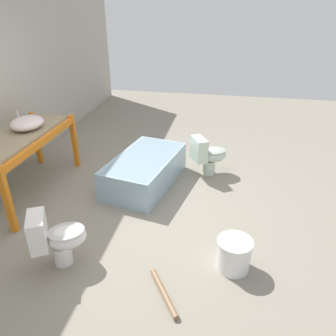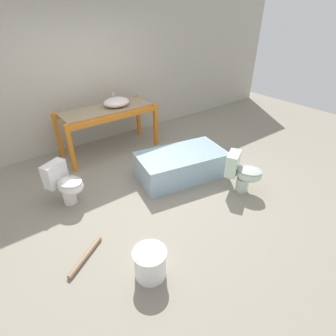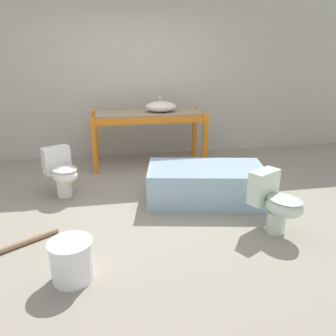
{
  "view_description": "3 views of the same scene",
  "coord_description": "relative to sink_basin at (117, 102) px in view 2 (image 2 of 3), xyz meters",
  "views": [
    {
      "loc": [
        -3.44,
        -1.31,
        2.49
      ],
      "look_at": [
        0.05,
        -0.64,
        0.64
      ],
      "focal_mm": 35.0,
      "sensor_mm": 36.0,
      "label": 1
    },
    {
      "loc": [
        -1.77,
        -3.06,
        2.49
      ],
      "look_at": [
        0.1,
        -0.59,
        0.58
      ],
      "focal_mm": 28.0,
      "sensor_mm": 36.0,
      "label": 2
    },
    {
      "loc": [
        -0.46,
        -3.86,
        1.76
      ],
      "look_at": [
        0.15,
        -0.57,
        0.6
      ],
      "focal_mm": 35.0,
      "sensor_mm": 36.0,
      "label": 3
    }
  ],
  "objects": [
    {
      "name": "ground_plane",
      "position": [
        -0.39,
        -1.4,
        -0.96
      ],
      "size": [
        12.0,
        12.0,
        0.0
      ],
      "primitive_type": "plane",
      "color": "gray"
    },
    {
      "name": "toilet_far",
      "position": [
        0.79,
        -2.46,
        -0.63
      ],
      "size": [
        0.55,
        0.63,
        0.63
      ],
      "rotation": [
        0.0,
        0.0,
        0.5
      ],
      "color": "silver",
      "rests_on": "ground_plane"
    },
    {
      "name": "sink_basin",
      "position": [
        0.0,
        0.0,
        0.0
      ],
      "size": [
        0.5,
        0.42,
        0.25
      ],
      "color": "silver",
      "rests_on": "shelving_rack"
    },
    {
      "name": "bucket_white",
      "position": [
        -1.21,
        -2.89,
        -0.78
      ],
      "size": [
        0.36,
        0.36,
        0.35
      ],
      "color": "white",
      "rests_on": "ground_plane"
    },
    {
      "name": "bathtub_main",
      "position": [
        0.31,
        -1.57,
        -0.71
      ],
      "size": [
        1.56,
        1.05,
        0.44
      ],
      "rotation": [
        0.0,
        0.0,
        -0.2
      ],
      "color": "#99B7CC",
      "rests_on": "ground_plane"
    },
    {
      "name": "shelving_rack",
      "position": [
        -0.21,
        0.03,
        -0.22
      ],
      "size": [
        1.83,
        0.74,
        0.88
      ],
      "color": "orange",
      "rests_on": "ground_plane"
    },
    {
      "name": "warehouse_wall_rear",
      "position": [
        -0.39,
        0.67,
        0.64
      ],
      "size": [
        10.8,
        0.08,
        3.2
      ],
      "color": "#B2AD9E",
      "rests_on": "ground_plane"
    },
    {
      "name": "toilet_near",
      "position": [
        -1.48,
        -1.11,
        -0.63
      ],
      "size": [
        0.54,
        0.63,
        0.63
      ],
      "rotation": [
        0.0,
        0.0,
        0.48
      ],
      "color": "white",
      "rests_on": "ground_plane"
    },
    {
      "name": "loose_pipe",
      "position": [
        -1.69,
        -2.26,
        -0.93
      ],
      "size": [
        0.53,
        0.37,
        0.06
      ],
      "color": "#8C6B4C",
      "rests_on": "ground_plane"
    }
  ]
}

